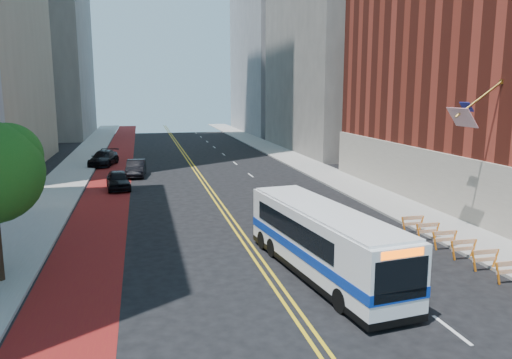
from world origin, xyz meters
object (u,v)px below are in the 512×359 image
at_px(transit_bus, 322,240).
at_px(car_b, 136,168).
at_px(car_a, 118,180).
at_px(car_c, 104,158).

distance_m(transit_bus, car_b, 29.12).
height_order(transit_bus, car_a, transit_bus).
bearing_deg(car_a, car_c, 92.55).
bearing_deg(car_c, car_b, -53.94).
bearing_deg(transit_bus, car_c, 100.53).
height_order(transit_bus, car_c, transit_bus).
bearing_deg(car_b, car_a, -99.33).
bearing_deg(car_b, car_c, 117.70).
bearing_deg(car_c, transit_bus, -59.94).
distance_m(car_a, car_b, 6.13).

